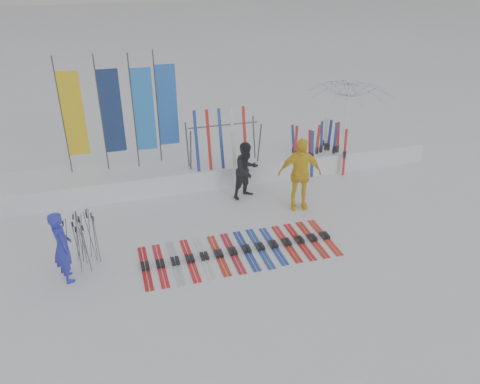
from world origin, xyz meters
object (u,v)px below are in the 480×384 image
object	(u,v)px
person_blue	(62,247)
person_yellow	(300,174)
tent_canopy	(347,117)
person_black	(246,170)
ski_row	(239,251)
ski_rack	(223,138)

from	to	relation	value
person_blue	person_yellow	distance (m)	6.01
person_blue	tent_canopy	xyz separation A→B (m)	(8.82, 4.61, 0.45)
person_black	person_yellow	distance (m)	1.50
person_yellow	ski_row	distance (m)	2.81
person_blue	tent_canopy	bearing A→B (deg)	-79.55
person_yellow	person_black	bearing A→B (deg)	151.47
person_blue	ski_rack	bearing A→B (deg)	-68.11
person_black	ski_rack	distance (m)	1.26
person_black	ski_row	xyz separation A→B (m)	(-0.97, -2.54, -0.77)
tent_canopy	ski_rack	size ratio (longest dim) A/B	1.36
ski_rack	tent_canopy	bearing A→B (deg)	13.86
ski_row	ski_rack	size ratio (longest dim) A/B	2.18
person_yellow	ski_rack	bearing A→B (deg)	138.18
person_black	ski_row	size ratio (longest dim) A/B	0.36
person_black	ski_rack	bearing A→B (deg)	85.29
ski_rack	person_blue	bearing A→B (deg)	-140.95
person_black	ski_rack	world-z (taller)	ski_rack
ski_row	ski_rack	bearing A→B (deg)	80.37
person_yellow	ski_rack	size ratio (longest dim) A/B	0.95
person_blue	ski_rack	distance (m)	5.59
person_black	tent_canopy	xyz separation A→B (m)	(4.14, 2.17, 0.44)
ski_row	ski_rack	world-z (taller)	ski_rack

